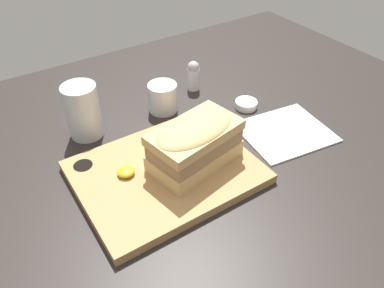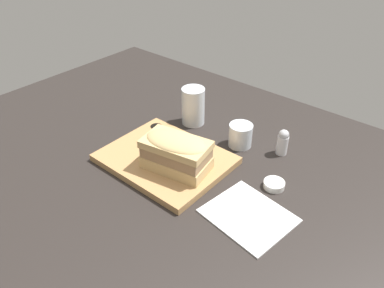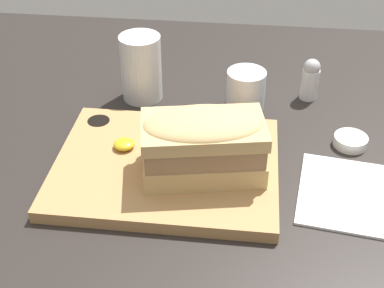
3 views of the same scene
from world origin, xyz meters
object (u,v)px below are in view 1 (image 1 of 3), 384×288
object	(u,v)px
serving_board	(165,172)
sandwich	(195,141)
condiment_dish	(246,104)
water_glass	(84,114)
napkin	(285,132)
wine_glass	(163,98)
salt_shaker	(193,75)

from	to	relation	value
serving_board	sandwich	bearing A→B (deg)	-16.45
condiment_dish	serving_board	bearing A→B (deg)	-160.75
sandwich	water_glass	distance (cm)	25.50
serving_board	napkin	bearing A→B (deg)	-5.34
sandwich	water_glass	xyz separation A→B (cm)	(-12.89, 21.92, -1.82)
water_glass	sandwich	bearing A→B (deg)	-59.55
serving_board	condiment_dish	bearing A→B (deg)	19.25
wine_glass	condiment_dish	bearing A→B (deg)	-30.32
sandwich	napkin	bearing A→B (deg)	-2.52
serving_board	sandwich	size ratio (longest dim) A/B	1.77
napkin	serving_board	bearing A→B (deg)	174.66
serving_board	napkin	distance (cm)	28.27
water_glass	napkin	size ratio (longest dim) A/B	0.58
sandwich	napkin	distance (cm)	23.58
serving_board	napkin	xyz separation A→B (cm)	(28.14, -2.63, -0.74)
water_glass	wine_glass	size ratio (longest dim) A/B	1.74
salt_shaker	sandwich	bearing A→B (deg)	-122.99
water_glass	napkin	xyz separation A→B (cm)	(35.49, -22.92, -4.83)
serving_board	condiment_dish	size ratio (longest dim) A/B	6.16
sandwich	condiment_dish	distance (cm)	25.36
wine_glass	napkin	size ratio (longest dim) A/B	0.33
sandwich	wine_glass	size ratio (longest dim) A/B	2.71
water_glass	napkin	world-z (taller)	water_glass
napkin	wine_glass	bearing A→B (deg)	128.32
wine_glass	serving_board	bearing A→B (deg)	-119.05
wine_glass	salt_shaker	bearing A→B (deg)	20.05
wine_glass	napkin	world-z (taller)	wine_glass
wine_glass	condiment_dish	xyz separation A→B (cm)	(16.71, -9.77, -2.32)
serving_board	wine_glass	xyz separation A→B (cm)	(10.76, 19.36, 2.20)
napkin	salt_shaker	bearing A→B (deg)	103.74
water_glass	salt_shaker	xyz separation A→B (cm)	(29.13, 3.10, -1.20)
serving_board	condiment_dish	world-z (taller)	serving_board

